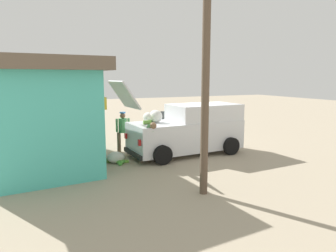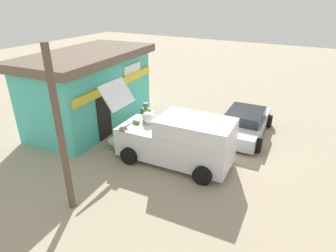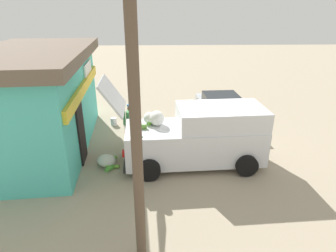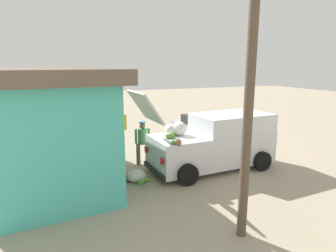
# 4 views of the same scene
# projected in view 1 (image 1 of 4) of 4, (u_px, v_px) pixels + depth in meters

# --- Properties ---
(ground_plane) EXTENTS (60.00, 60.00, 0.00)m
(ground_plane) POSITION_uv_depth(u_px,v_px,m) (187.00, 145.00, 13.49)
(ground_plane) COLOR tan
(storefront_bar) EXTENTS (7.16, 4.16, 3.55)m
(storefront_bar) POSITION_uv_depth(u_px,v_px,m) (35.00, 110.00, 10.74)
(storefront_bar) COLOR #4CC6B7
(storefront_bar) RESTS_ON ground_plane
(delivery_van) EXTENTS (2.29, 5.10, 2.87)m
(delivery_van) POSITION_uv_depth(u_px,v_px,m) (189.00, 129.00, 11.95)
(delivery_van) COLOR silver
(delivery_van) RESTS_ON ground_plane
(parked_sedan) EXTENTS (4.16, 2.24, 1.17)m
(parked_sedan) POSITION_uv_depth(u_px,v_px,m) (182.00, 124.00, 15.94)
(parked_sedan) COLOR #B2B7BC
(parked_sedan) RESTS_ON ground_plane
(vendor_standing) EXTENTS (0.36, 0.57, 1.62)m
(vendor_standing) POSITION_uv_depth(u_px,v_px,m) (123.00, 129.00, 12.20)
(vendor_standing) COLOR #726047
(vendor_standing) RESTS_ON ground_plane
(customer_bending) EXTENTS (0.76, 0.62, 1.48)m
(customer_bending) POSITION_uv_depth(u_px,v_px,m) (148.00, 138.00, 10.58)
(customer_bending) COLOR #726047
(customer_bending) RESTS_ON ground_plane
(unloaded_banana_pile) EXTENTS (0.89, 0.76, 0.41)m
(unloaded_banana_pile) POSITION_uv_depth(u_px,v_px,m) (116.00, 158.00, 10.69)
(unloaded_banana_pile) COLOR silver
(unloaded_banana_pile) RESTS_ON ground_plane
(paint_bucket) EXTENTS (0.27, 0.27, 0.33)m
(paint_bucket) POSITION_uv_depth(u_px,v_px,m) (90.00, 140.00, 13.74)
(paint_bucket) COLOR silver
(paint_bucket) RESTS_ON ground_plane
(utility_pole) EXTENTS (0.20, 0.20, 4.95)m
(utility_pole) POSITION_uv_depth(u_px,v_px,m) (205.00, 98.00, 7.54)
(utility_pole) COLOR brown
(utility_pole) RESTS_ON ground_plane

